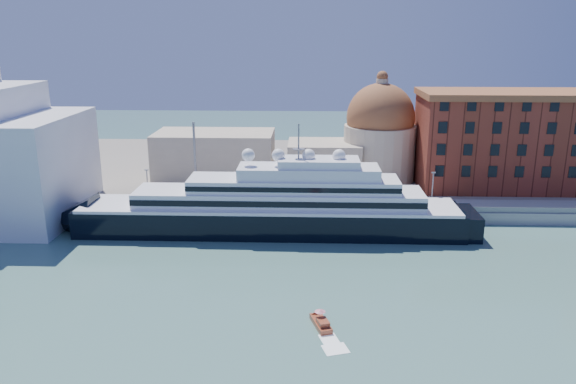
{
  "coord_description": "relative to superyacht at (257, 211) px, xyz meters",
  "views": [
    {
      "loc": [
        4.07,
        -82.51,
        38.72
      ],
      "look_at": [
        0.33,
        18.0,
        9.83
      ],
      "focal_mm": 35.0,
      "sensor_mm": 36.0,
      "label": 1
    }
  ],
  "objects": [
    {
      "name": "land",
      "position": [
        5.98,
        52.0,
        -3.41
      ],
      "size": [
        260.0,
        72.0,
        2.0
      ],
      "primitive_type": "cube",
      "color": "slate",
      "rests_on": "ground"
    },
    {
      "name": "quay",
      "position": [
        5.98,
        11.0,
        -3.16
      ],
      "size": [
        180.0,
        10.0,
        2.5
      ],
      "primitive_type": "cube",
      "color": "gray",
      "rests_on": "ground"
    },
    {
      "name": "ground",
      "position": [
        5.98,
        -23.0,
        -4.41
      ],
      "size": [
        400.0,
        400.0,
        0.0
      ],
      "primitive_type": "plane",
      "color": "#3B665E",
      "rests_on": "ground"
    },
    {
      "name": "lamp_posts",
      "position": [
        -6.69,
        9.27,
        5.43
      ],
      "size": [
        120.8,
        2.4,
        18.0
      ],
      "color": "slate",
      "rests_on": "quay"
    },
    {
      "name": "service_barge",
      "position": [
        -47.42,
        -0.24,
        -3.74
      ],
      "size": [
        10.8,
        5.16,
        2.33
      ],
      "rotation": [
        0.0,
        0.0,
        0.17
      ],
      "color": "white",
      "rests_on": "ground"
    },
    {
      "name": "church",
      "position": [
        12.37,
        34.72,
        6.5
      ],
      "size": [
        66.0,
        18.0,
        25.5
      ],
      "color": "beige",
      "rests_on": "land"
    },
    {
      "name": "quay_fence",
      "position": [
        5.98,
        6.5,
        -1.31
      ],
      "size": [
        180.0,
        0.1,
        1.2
      ],
      "primitive_type": "cube",
      "color": "slate",
      "rests_on": "quay"
    },
    {
      "name": "warehouse",
      "position": [
        57.98,
        29.0,
        9.38
      ],
      "size": [
        43.0,
        19.0,
        23.25
      ],
      "color": "maroon",
      "rests_on": "land"
    },
    {
      "name": "water_taxi",
      "position": [
        12.02,
        -37.06,
        -3.83
      ],
      "size": [
        3.14,
        5.41,
        2.44
      ],
      "rotation": [
        0.0,
        0.0,
        0.3
      ],
      "color": "maroon",
      "rests_on": "ground"
    },
    {
      "name": "superyacht",
      "position": [
        0.0,
        0.0,
        0.0
      ],
      "size": [
        85.51,
        11.85,
        25.56
      ],
      "color": "black",
      "rests_on": "ground"
    }
  ]
}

